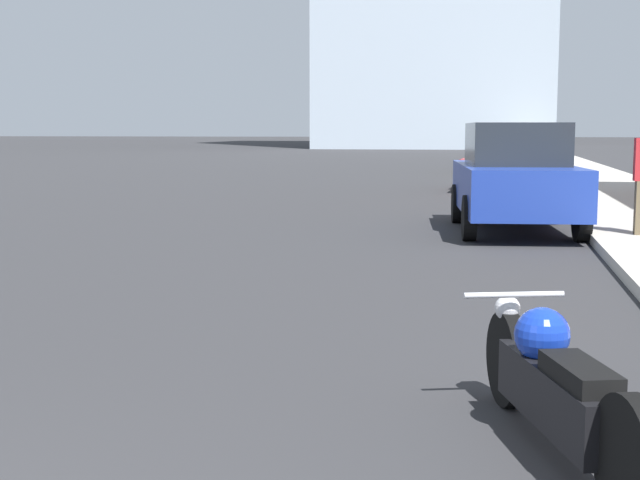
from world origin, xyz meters
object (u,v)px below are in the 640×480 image
at_px(parked_car_blue, 515,178).
at_px(parked_car_yellow, 502,150).
at_px(motorcycle, 555,386).
at_px(parked_car_red, 498,163).

distance_m(parked_car_blue, parked_car_yellow, 22.01).
relative_size(parked_car_blue, parked_car_yellow, 1.11).
xyz_separation_m(motorcycle, parked_car_yellow, (0.06, 32.61, 0.52)).
xyz_separation_m(motorcycle, parked_car_blue, (0.03, 10.60, 0.54)).
height_order(parked_car_blue, parked_car_yellow, parked_car_yellow).
bearing_deg(parked_car_blue, parked_car_red, 85.29).
xyz_separation_m(parked_car_red, parked_car_yellow, (0.25, 11.49, 0.12)).
bearing_deg(motorcycle, parked_car_yellow, 73.37).
relative_size(motorcycle, parked_car_yellow, 0.55).
distance_m(motorcycle, parked_car_blue, 10.61).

